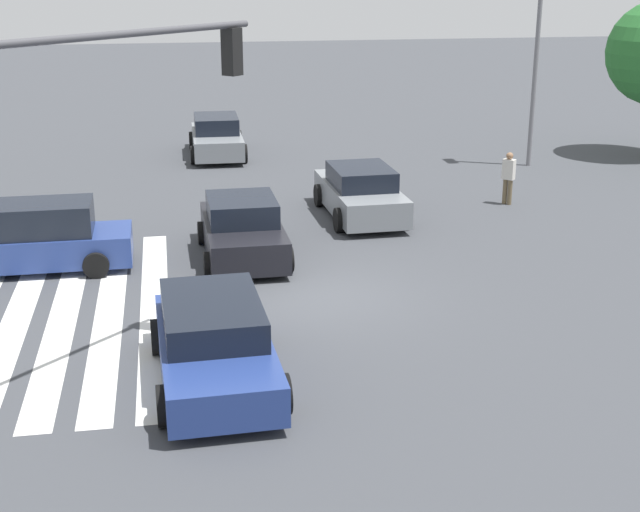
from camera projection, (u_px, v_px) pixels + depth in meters
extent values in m
plane|color=#3D3F44|center=(320.00, 296.00, 19.92)|extent=(132.19, 132.19, 0.00)
cube|color=silver|center=(18.00, 315.00, 18.86)|extent=(10.51, 0.60, 0.01)
cube|color=silver|center=(64.00, 312.00, 19.01)|extent=(10.51, 0.60, 0.01)
cube|color=silver|center=(110.00, 310.00, 19.17)|extent=(10.51, 0.60, 0.01)
cube|color=silver|center=(155.00, 307.00, 19.32)|extent=(10.51, 0.60, 0.01)
cylinder|color=#47474C|center=(69.00, 39.00, 13.04)|extent=(5.80, 5.80, 0.12)
cube|color=black|center=(232.00, 52.00, 16.01)|extent=(0.40, 0.40, 0.84)
sphere|color=gold|center=(238.00, 51.00, 16.14)|extent=(0.16, 0.16, 0.16)
cube|color=gray|center=(217.00, 141.00, 34.15)|extent=(4.64, 1.89, 0.72)
cube|color=black|center=(216.00, 124.00, 34.06)|extent=(2.34, 1.67, 0.60)
cylinder|color=black|center=(244.00, 153.00, 33.01)|extent=(0.70, 0.23, 0.69)
cylinder|color=black|center=(194.00, 155.00, 32.73)|extent=(0.70, 0.23, 0.69)
cylinder|color=black|center=(239.00, 139.00, 35.69)|extent=(0.70, 0.23, 0.69)
cylinder|color=black|center=(192.00, 140.00, 35.41)|extent=(0.70, 0.23, 0.69)
cube|color=navy|center=(215.00, 354.00, 15.75)|extent=(4.62, 2.07, 0.68)
cube|color=black|center=(212.00, 314.00, 15.90)|extent=(2.76, 1.81, 0.54)
cylinder|color=black|center=(283.00, 394.00, 14.69)|extent=(0.70, 0.24, 0.69)
cylinder|color=black|center=(164.00, 406.00, 14.31)|extent=(0.70, 0.24, 0.69)
cylinder|color=black|center=(259.00, 329.00, 17.31)|extent=(0.70, 0.24, 0.69)
cylinder|color=black|center=(157.00, 337.00, 16.93)|extent=(0.70, 0.24, 0.69)
cube|color=black|center=(243.00, 236.00, 22.42)|extent=(4.24, 1.91, 0.77)
cube|color=black|center=(242.00, 209.00, 22.28)|extent=(2.04, 1.70, 0.58)
cylinder|color=black|center=(288.00, 260.00, 21.44)|extent=(0.61, 0.23, 0.60)
cylinder|color=black|center=(209.00, 264.00, 21.11)|extent=(0.61, 0.23, 0.60)
cylinder|color=black|center=(274.00, 229.00, 23.88)|extent=(0.61, 0.23, 0.60)
cylinder|color=black|center=(202.00, 233.00, 23.55)|extent=(0.61, 0.23, 0.60)
cube|color=gray|center=(360.00, 198.00, 25.97)|extent=(4.54, 1.97, 0.76)
cube|color=black|center=(361.00, 176.00, 25.68)|extent=(2.23, 1.72, 0.56)
cylinder|color=black|center=(319.00, 195.00, 27.16)|extent=(0.69, 0.24, 0.68)
cylinder|color=black|center=(379.00, 192.00, 27.52)|extent=(0.69, 0.24, 0.68)
cylinder|color=black|center=(339.00, 220.00, 24.57)|extent=(0.69, 0.24, 0.68)
cylinder|color=black|center=(405.00, 216.00, 24.93)|extent=(0.69, 0.24, 0.68)
cube|color=navy|center=(39.00, 248.00, 21.50)|extent=(1.70, 4.43, 0.75)
cube|color=black|center=(39.00, 218.00, 21.28)|extent=(1.52, 2.49, 0.76)
cylinder|color=black|center=(96.00, 265.00, 21.01)|extent=(0.23, 0.62, 0.62)
cylinder|color=black|center=(100.00, 244.00, 22.60)|extent=(0.23, 0.62, 0.62)
cylinder|color=brown|center=(510.00, 192.00, 27.32)|extent=(0.14, 0.14, 0.79)
cylinder|color=brown|center=(505.00, 191.00, 27.41)|extent=(0.14, 0.14, 0.79)
cube|color=beige|center=(509.00, 169.00, 27.14)|extent=(0.41, 0.41, 0.62)
sphere|color=#8C6647|center=(510.00, 156.00, 27.01)|extent=(0.21, 0.21, 0.21)
cylinder|color=slate|center=(536.00, 62.00, 31.50)|extent=(0.16, 0.16, 7.45)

